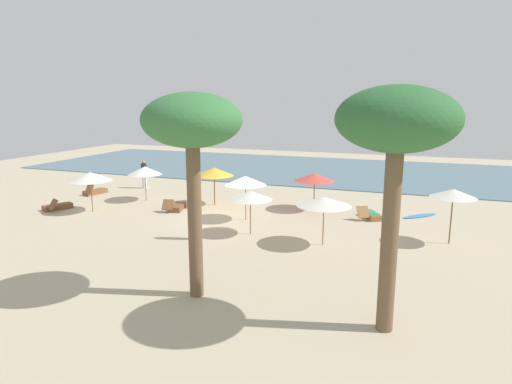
# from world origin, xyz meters

# --- Properties ---
(ground_plane) EXTENTS (60.00, 60.00, 0.00)m
(ground_plane) POSITION_xyz_m (0.00, 0.00, 0.00)
(ground_plane) COLOR #BCAD8E
(ocean_water) EXTENTS (48.00, 16.00, 0.06)m
(ocean_water) POSITION_xyz_m (0.00, 17.00, 0.03)
(ocean_water) COLOR slate
(ocean_water) RESTS_ON ground_plane
(umbrella_0) EXTENTS (2.01, 2.01, 2.06)m
(umbrella_0) POSITION_xyz_m (-6.24, 1.93, 1.81)
(umbrella_0) COLOR olive
(umbrella_0) RESTS_ON ground_plane
(umbrella_1) EXTENTS (2.25, 2.25, 2.04)m
(umbrella_1) POSITION_xyz_m (5.42, -2.64, 1.85)
(umbrella_1) COLOR olive
(umbrella_1) RESTS_ON ground_plane
(umbrella_2) EXTENTS (2.07, 2.07, 2.23)m
(umbrella_2) POSITION_xyz_m (0.97, -0.08, 2.00)
(umbrella_2) COLOR olive
(umbrella_2) RESTS_ON ground_plane
(umbrella_3) EXTENTS (2.22, 2.22, 2.16)m
(umbrella_3) POSITION_xyz_m (-1.91, 2.35, 1.92)
(umbrella_3) COLOR brown
(umbrella_3) RESTS_ON ground_plane
(umbrella_4) EXTENTS (1.95, 1.95, 1.97)m
(umbrella_4) POSITION_xyz_m (2.05, -2.25, 1.78)
(umbrella_4) COLOR brown
(umbrella_4) RESTS_ON ground_plane
(umbrella_5) EXTENTS (2.20, 2.20, 2.03)m
(umbrella_5) POSITION_xyz_m (3.69, 3.16, 1.81)
(umbrella_5) COLOR brown
(umbrella_5) RESTS_ON ground_plane
(umbrella_6) EXTENTS (2.25, 2.25, 2.17)m
(umbrella_6) POSITION_xyz_m (-7.37, -1.41, 1.93)
(umbrella_6) COLOR olive
(umbrella_6) RESTS_ON ground_plane
(umbrella_7) EXTENTS (1.86, 1.86, 2.33)m
(umbrella_7) POSITION_xyz_m (10.35, -0.59, 2.14)
(umbrella_7) COLOR brown
(umbrella_7) RESTS_ON ground_plane
(lounger_0) EXTENTS (0.93, 1.73, 0.74)m
(lounger_0) POSITION_xyz_m (-10.36, 2.33, 0.17)
(lounger_0) COLOR brown
(lounger_0) RESTS_ON ground_plane
(lounger_1) EXTENTS (1.02, 1.80, 0.67)m
(lounger_1) POSITION_xyz_m (-3.33, 0.50, 0.17)
(lounger_1) COLOR brown
(lounger_1) RESTS_ON ground_plane
(lounger_2) EXTENTS (1.31, 1.75, 0.70)m
(lounger_2) POSITION_xyz_m (6.80, 2.41, 0.18)
(lounger_2) COLOR olive
(lounger_2) RESTS_ON ground_plane
(lounger_3) EXTENTS (1.26, 1.75, 0.72)m
(lounger_3) POSITION_xyz_m (-9.52, -1.70, 0.17)
(lounger_3) COLOR brown
(lounger_3) RESTS_ON ground_plane
(person_0) EXTENTS (0.39, 0.39, 1.95)m
(person_0) POSITION_xyz_m (0.18, -3.76, 0.99)
(person_0) COLOR #D17299
(person_0) RESTS_ON ground_plane
(person_1) EXTENTS (0.50, 0.50, 1.90)m
(person_1) POSITION_xyz_m (-8.51, 5.13, 0.96)
(person_1) COLOR white
(person_1) RESTS_ON ground_plane
(palm_0) EXTENTS (2.90, 2.90, 6.15)m
(palm_0) POSITION_xyz_m (2.78, -8.77, 5.18)
(palm_0) COLOR brown
(palm_0) RESTS_ON ground_plane
(palm_1) EXTENTS (2.97, 2.97, 6.29)m
(palm_1) POSITION_xyz_m (8.39, -8.93, 5.29)
(palm_1) COLOR brown
(palm_1) RESTS_ON ground_plane
(surfboard) EXTENTS (1.88, 1.89, 0.07)m
(surfboard) POSITION_xyz_m (9.15, 3.66, 0.04)
(surfboard) COLOR #338CCC
(surfboard) RESTS_ON ground_plane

